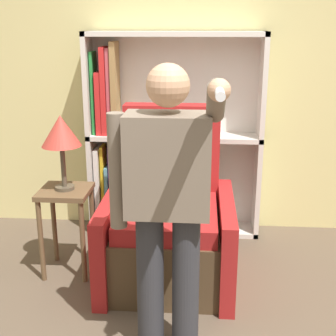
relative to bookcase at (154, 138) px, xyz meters
name	(u,v)px	position (x,y,z in m)	size (l,w,h in m)	color
wall_back	(202,71)	(0.40, 0.16, 0.55)	(8.00, 0.06, 2.80)	#DBCC84
bookcase	(154,138)	(0.00, 0.00, 0.00)	(1.48, 0.28, 1.73)	silver
armchair	(169,228)	(0.19, -0.79, -0.48)	(0.92, 0.95, 1.22)	#4C3823
person_standing	(167,198)	(0.24, -1.63, 0.07)	(0.58, 0.78, 1.61)	#2D2D33
side_table	(66,209)	(-0.56, -0.80, -0.35)	(0.36, 0.36, 0.65)	brown
table_lamp	(61,133)	(-0.56, -0.80, 0.21)	(0.28, 0.28, 0.54)	#4C4233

